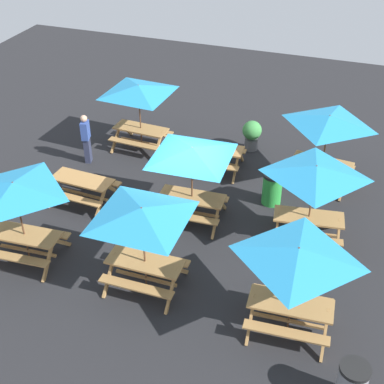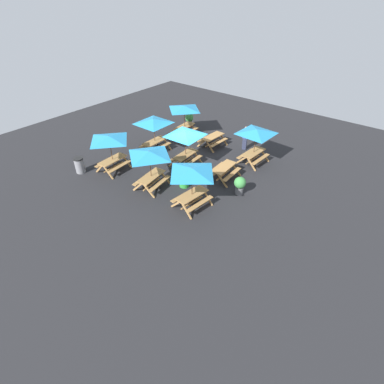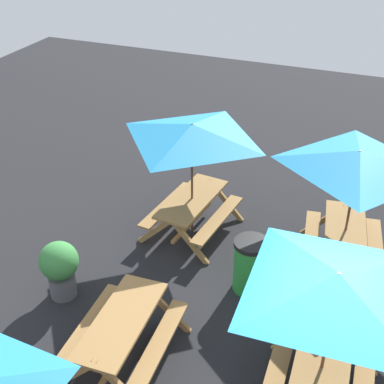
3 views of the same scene
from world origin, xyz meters
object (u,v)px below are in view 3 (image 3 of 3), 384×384
picnic_table_0 (335,294)px  potted_plant_1 (60,266)px  picnic_table_2 (192,140)px  picnic_table_5 (357,168)px  trash_bin_green (250,265)px  picnic_table_3 (122,329)px

picnic_table_0 → potted_plant_1: 4.59m
picnic_table_2 → picnic_table_5: size_ratio=1.00×
picnic_table_0 → potted_plant_1: bearing=-100.4°
picnic_table_5 → potted_plant_1: bearing=-66.9°
picnic_table_2 → picnic_table_5: (-0.06, 2.87, 0.00)m
picnic_table_5 → trash_bin_green: picnic_table_5 is taller
picnic_table_5 → picnic_table_0: bearing=-5.7°
picnic_table_0 → picnic_table_3: (0.21, -2.76, -1.43)m
picnic_table_0 → picnic_table_2: 4.34m
picnic_table_0 → potted_plant_1: picnic_table_0 is taller
picnic_table_0 → picnic_table_3: picnic_table_0 is taller
picnic_table_3 → picnic_table_0: bearing=91.6°
picnic_table_2 → picnic_table_5: 2.87m
picnic_table_3 → picnic_table_5: (-3.38, 2.60, 1.43)m
picnic_table_0 → picnic_table_5: size_ratio=1.21×
potted_plant_1 → picnic_table_0: bearing=82.2°
picnic_table_3 → trash_bin_green: bearing=146.7°
picnic_table_0 → potted_plant_1: size_ratio=2.71×
picnic_table_5 → trash_bin_green: size_ratio=2.38×
picnic_table_2 → potted_plant_1: bearing=-21.6°
picnic_table_5 → trash_bin_green: 2.36m
potted_plant_1 → picnic_table_5: bearing=121.5°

